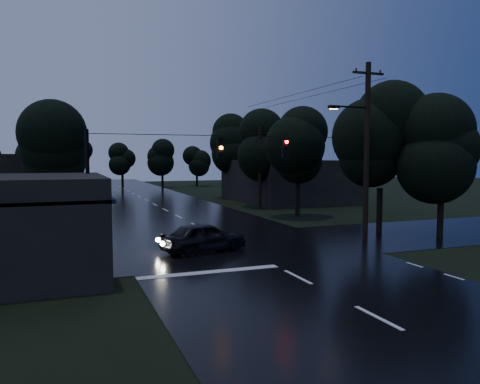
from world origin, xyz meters
TOP-DOWN VIEW (x-y plane):
  - ground at (0.00, 0.00)m, footprint 160.00×160.00m
  - main_road at (0.00, 30.00)m, footprint 12.00×120.00m
  - cross_street at (0.00, 12.00)m, footprint 60.00×9.00m
  - building_far_right at (14.00, 34.00)m, footprint 10.00×14.00m
  - building_far_left at (-14.00, 40.00)m, footprint 10.00×16.00m
  - utility_pole_main at (7.41, 11.00)m, footprint 3.50×0.30m
  - utility_pole_far at (8.30, 28.00)m, footprint 2.00×0.30m
  - anchor_pole_left at (-7.50, 11.00)m, footprint 0.18×0.18m
  - span_signals at (0.56, 10.99)m, footprint 15.00×0.37m
  - tree_corner_near at (10.00, 13.00)m, footprint 4.48×4.48m
  - tree_corner_far at (12.00, 10.00)m, footprint 3.92×3.92m
  - tree_left_a at (-9.00, 22.00)m, footprint 3.92×3.92m
  - tree_left_b at (-9.60, 30.00)m, footprint 4.20×4.20m
  - tree_left_c at (-10.20, 40.00)m, footprint 4.48×4.48m
  - tree_right_a at (9.00, 22.00)m, footprint 4.20×4.20m
  - tree_right_b at (9.60, 30.00)m, footprint 4.48×4.48m
  - tree_right_c at (10.20, 40.00)m, footprint 4.76×4.76m
  - car at (-2.00, 11.20)m, footprint 4.66×2.73m

SIDE VIEW (x-z plane):
  - ground at x=0.00m, z-range 0.00..0.00m
  - main_road at x=0.00m, z-range -0.01..0.01m
  - cross_street at x=0.00m, z-range -0.01..0.01m
  - car at x=-2.00m, z-range 0.00..1.49m
  - building_far_right at x=14.00m, z-range 0.00..4.40m
  - building_far_left at x=-14.00m, z-range 0.00..5.00m
  - anchor_pole_left at x=-7.50m, z-range 0.00..6.00m
  - utility_pole_far at x=8.30m, z-range 0.13..7.63m
  - tree_corner_far at x=12.00m, z-range 1.11..9.37m
  - tree_left_a at x=-9.00m, z-range 1.11..9.37m
  - span_signals at x=0.56m, z-range 4.69..5.80m
  - utility_pole_main at x=7.41m, z-range 0.26..10.26m
  - tree_left_b at x=-9.60m, z-range 1.19..10.04m
  - tree_right_a at x=9.00m, z-range 1.19..10.04m
  - tree_corner_near at x=10.00m, z-range 1.27..10.71m
  - tree_left_c at x=-10.20m, z-range 1.27..10.71m
  - tree_right_b at x=9.60m, z-range 1.27..10.71m
  - tree_right_c at x=10.20m, z-range 1.35..11.38m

